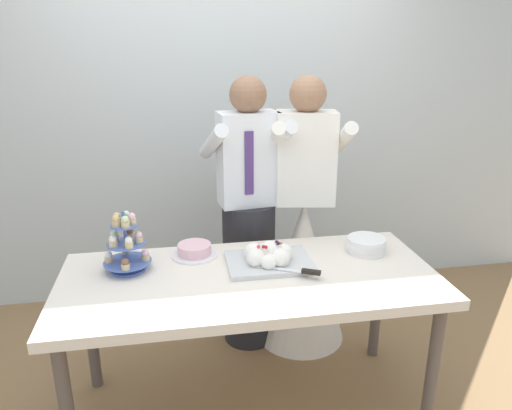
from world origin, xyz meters
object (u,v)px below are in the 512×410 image
object	(u,v)px
cupcake_stand	(126,245)
person_groom	(249,230)
person_bride	(303,253)
dessert_table	(250,289)
main_cake_tray	(269,257)
plate_stack	(366,245)
round_cake	(195,250)

from	to	relation	value
cupcake_stand	person_groom	xyz separation A→B (m)	(0.67, 0.48, -0.16)
cupcake_stand	person_bride	distance (m)	1.15
dessert_table	person_groom	xyz separation A→B (m)	(0.10, 0.63, 0.05)
main_cake_tray	plate_stack	xyz separation A→B (m)	(0.54, 0.07, -0.00)
person_bride	main_cake_tray	bearing A→B (deg)	-122.02
dessert_table	person_bride	bearing A→B (deg)	54.35
dessert_table	plate_stack	xyz separation A→B (m)	(0.65, 0.16, 0.11)
main_cake_tray	plate_stack	world-z (taller)	main_cake_tray
dessert_table	main_cake_tray	distance (m)	0.19
person_groom	cupcake_stand	bearing A→B (deg)	-144.53
plate_stack	person_bride	world-z (taller)	person_bride
dessert_table	cupcake_stand	xyz separation A→B (m)	(-0.58, 0.16, 0.21)
plate_stack	dessert_table	bearing A→B (deg)	-166.03
plate_stack	round_cake	xyz separation A→B (m)	(-0.90, 0.11, -0.01)
round_cake	plate_stack	bearing A→B (deg)	-6.80
round_cake	person_groom	size ratio (longest dim) A/B	0.14
dessert_table	cupcake_stand	size ratio (longest dim) A/B	5.90
dessert_table	round_cake	xyz separation A→B (m)	(-0.25, 0.27, 0.10)
round_cake	person_bride	world-z (taller)	person_bride
main_cake_tray	person_groom	distance (m)	0.54
main_cake_tray	round_cake	world-z (taller)	main_cake_tray
cupcake_stand	person_bride	bearing A→B (deg)	23.85
dessert_table	round_cake	size ratio (longest dim) A/B	7.50
round_cake	cupcake_stand	bearing A→B (deg)	-160.94
dessert_table	cupcake_stand	world-z (taller)	cupcake_stand
main_cake_tray	person_groom	world-z (taller)	person_groom
dessert_table	cupcake_stand	bearing A→B (deg)	164.93
main_cake_tray	person_bride	distance (m)	0.64
cupcake_stand	dessert_table	bearing A→B (deg)	-15.07
plate_stack	person_groom	bearing A→B (deg)	139.57
cupcake_stand	person_bride	xyz separation A→B (m)	(1.01, 0.45, -0.32)
dessert_table	person_groom	distance (m)	0.64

